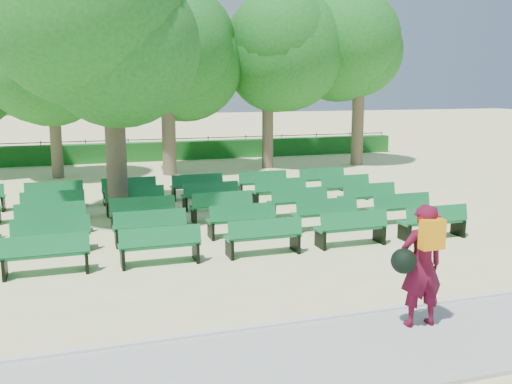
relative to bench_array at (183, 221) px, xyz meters
The scene contains 9 objects.
ground 1.18m from the bench_array, 39.91° to the right, with size 120.00×120.00×0.00m, color beige.
paving 8.21m from the bench_array, 83.68° to the right, with size 30.00×2.20×0.06m, color #AAABA6.
curb 7.06m from the bench_array, 82.65° to the right, with size 30.00×0.12×0.10m, color silver.
hedge 13.28m from the bench_array, 86.10° to the left, with size 26.00×0.70×0.90m, color #175B1D.
fence 13.67m from the bench_array, 86.21° to the left, with size 26.00×0.10×1.02m, color black, non-canonical shape.
tree_line 9.29m from the bench_array, 84.42° to the left, with size 21.80×6.80×7.04m, color #1C681F, non-canonical shape.
bench_array is the anchor object (origin of this frame).
tree_among 5.40m from the bench_array, 140.02° to the left, with size 5.49×5.49×7.57m.
person 8.03m from the bench_array, 74.56° to the right, with size 0.89×0.54×1.88m.
Camera 1 is at (-3.62, -13.91, 3.66)m, focal length 40.00 mm.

